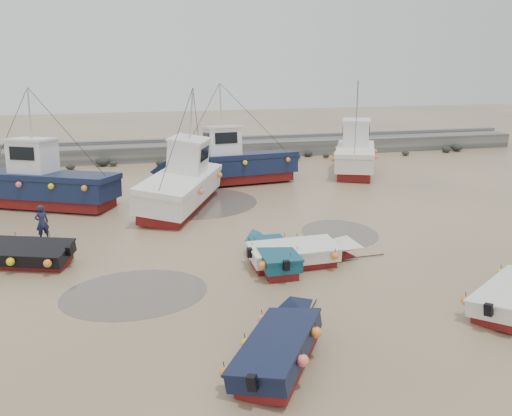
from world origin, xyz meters
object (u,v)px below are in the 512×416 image
Objects in this scene: dinghy_5 at (302,251)px; dinghy_1 at (285,341)px; cabin_boat_2 at (229,163)px; dinghy_2 at (271,251)px; cabin_boat_3 at (356,152)px; dinghy_4 at (15,251)px; cabin_boat_1 at (182,182)px; cabin_boat_0 at (39,182)px; person at (44,240)px.

dinghy_1 is at bearing -24.17° from dinghy_5.
cabin_boat_2 is (2.03, 19.50, 0.77)m from dinghy_1.
dinghy_2 is 0.59× the size of cabin_boat_3.
cabin_boat_2 reaches higher than dinghy_4.
dinghy_2 is at bearing 111.72° from dinghy_1.
cabin_boat_1 and cabin_boat_3 have the same top height.
dinghy_1 is 0.51× the size of cabin_boat_1.
dinghy_5 is (10.75, -2.52, 0.01)m from dinghy_4.
cabin_boat_0 is at bearing 150.92° from dinghy_1.
dinghy_1 is 3.23× the size of person.
dinghy_5 is 0.59× the size of cabin_boat_0.
cabin_boat_1 is at bearing -130.10° from cabin_boat_3.
dinghy_1 is 6.46m from dinghy_5.
person is at bearing 150.21° from dinghy_2.
cabin_boat_1 is (-3.74, 9.13, 0.77)m from dinghy_5.
dinghy_5 is 0.65× the size of cabin_boat_3.
dinghy_1 and dinghy_2 have the same top height.
cabin_boat_1 reaches higher than dinghy_4.
cabin_boat_3 is at bearing 95.04° from dinghy_1.
cabin_boat_0 is at bearing -135.76° from dinghy_5.
person is (-9.78, -8.34, -1.33)m from cabin_boat_2.
cabin_boat_3 is 5.46× the size of person.
cabin_boat_1 is at bearing -177.29° from person.
cabin_boat_1 is 5.52m from cabin_boat_2.
cabin_boat_2 is at bearing 76.02° from cabin_boat_1.
dinghy_4 is 2.78m from person.
cabin_boat_0 is at bearing -142.92° from cabin_boat_3.
cabin_boat_3 is 21.35m from person.
dinghy_1 is at bearing -102.91° from dinghy_2.
dinghy_1 is at bearing 96.01° from person.
dinghy_1 is 0.49× the size of cabin_boat_2.
dinghy_2 is at bearing -50.41° from cabin_boat_1.
dinghy_4 is 0.67× the size of cabin_boat_3.
cabin_boat_3 reaches higher than dinghy_5.
cabin_boat_0 is (-10.01, 10.40, 0.77)m from dinghy_2.
dinghy_4 is at bearing 49.30° from person.
dinghy_1 is 0.53× the size of cabin_boat_0.
cabin_boat_0 is 1.12× the size of cabin_boat_3.
cabin_boat_2 reaches higher than dinghy_2.
dinghy_2 is 0.89× the size of dinghy_4.
cabin_boat_3 is at bearing 47.98° from cabin_boat_1.
dinghy_4 is 8.22m from cabin_boat_0.
cabin_boat_3 reaches higher than dinghy_1.
cabin_boat_1 is 7.67m from person.
dinghy_5 is at bearing -83.79° from dinghy_4.
cabin_boat_1 is at bearing -76.84° from cabin_boat_0.
dinghy_1 is at bearing -61.80° from cabin_boat_1.
dinghy_1 reaches higher than person.
dinghy_2 is at bearing 122.79° from person.
dinghy_5 is 0.56× the size of cabin_boat_1.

